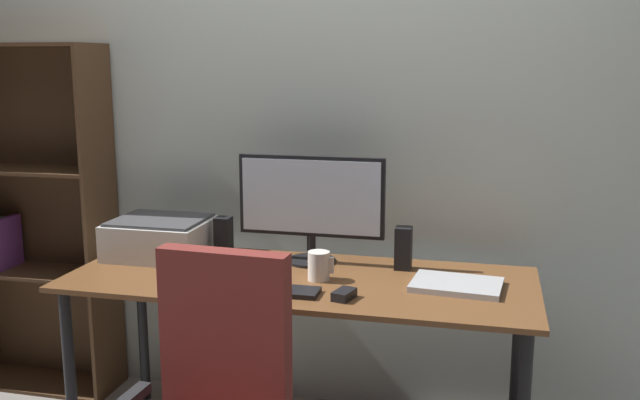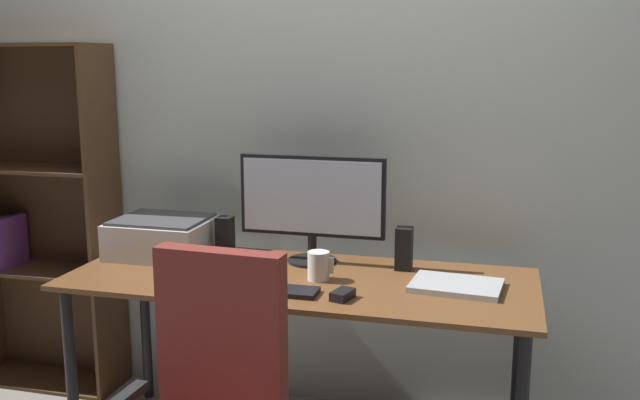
{
  "view_description": "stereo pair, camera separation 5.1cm",
  "coord_description": "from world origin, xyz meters",
  "px_view_note": "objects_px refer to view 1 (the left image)",
  "views": [
    {
      "loc": [
        0.69,
        -2.49,
        1.55
      ],
      "look_at": [
        0.07,
        0.03,
        1.04
      ],
      "focal_mm": 39.57,
      "sensor_mm": 36.0,
      "label": 1
    },
    {
      "loc": [
        0.74,
        -2.48,
        1.55
      ],
      "look_at": [
        0.07,
        0.03,
        1.04
      ],
      "focal_mm": 39.57,
      "sensor_mm": 36.0,
      "label": 2
    }
  ],
  "objects_px": {
    "mouse": "(344,295)",
    "bookshelf": "(33,223)",
    "speaker_right": "(403,248)",
    "monitor": "(311,202)",
    "laptop": "(457,285)",
    "desk": "(300,296)",
    "keyboard": "(279,291)",
    "coffee_mug": "(319,266)",
    "speaker_left": "(224,237)",
    "printer": "(161,237)"
  },
  "relations": [
    {
      "from": "monitor",
      "to": "laptop",
      "type": "bearing_deg",
      "value": -18.27
    },
    {
      "from": "coffee_mug",
      "to": "speaker_left",
      "type": "distance_m",
      "value": 0.51
    },
    {
      "from": "keyboard",
      "to": "mouse",
      "type": "distance_m",
      "value": 0.24
    },
    {
      "from": "desk",
      "to": "printer",
      "type": "bearing_deg",
      "value": 167.0
    },
    {
      "from": "desk",
      "to": "speaker_left",
      "type": "relative_size",
      "value": 10.45
    },
    {
      "from": "speaker_left",
      "to": "mouse",
      "type": "bearing_deg",
      "value": -34.11
    },
    {
      "from": "keyboard",
      "to": "coffee_mug",
      "type": "xyz_separation_m",
      "value": [
        0.1,
        0.18,
        0.05
      ]
    },
    {
      "from": "laptop",
      "to": "printer",
      "type": "height_order",
      "value": "printer"
    },
    {
      "from": "mouse",
      "to": "keyboard",
      "type": "bearing_deg",
      "value": -166.72
    },
    {
      "from": "mouse",
      "to": "bookshelf",
      "type": "relative_size",
      "value": 0.06
    },
    {
      "from": "desk",
      "to": "speaker_right",
      "type": "bearing_deg",
      "value": 28.32
    },
    {
      "from": "coffee_mug",
      "to": "speaker_right",
      "type": "bearing_deg",
      "value": 36.68
    },
    {
      "from": "monitor",
      "to": "coffee_mug",
      "type": "xyz_separation_m",
      "value": [
        0.09,
        -0.22,
        -0.2
      ]
    },
    {
      "from": "keyboard",
      "to": "speaker_left",
      "type": "relative_size",
      "value": 1.71
    },
    {
      "from": "laptop",
      "to": "printer",
      "type": "bearing_deg",
      "value": 178.8
    },
    {
      "from": "keyboard",
      "to": "mouse",
      "type": "relative_size",
      "value": 3.02
    },
    {
      "from": "desk",
      "to": "bookshelf",
      "type": "height_order",
      "value": "bookshelf"
    },
    {
      "from": "speaker_left",
      "to": "keyboard",
      "type": "bearing_deg",
      "value": -47.79
    },
    {
      "from": "speaker_right",
      "to": "bookshelf",
      "type": "height_order",
      "value": "bookshelf"
    },
    {
      "from": "coffee_mug",
      "to": "laptop",
      "type": "distance_m",
      "value": 0.51
    },
    {
      "from": "monitor",
      "to": "speaker_right",
      "type": "bearing_deg",
      "value": -1.19
    },
    {
      "from": "keyboard",
      "to": "desk",
      "type": "bearing_deg",
      "value": 83.44
    },
    {
      "from": "coffee_mug",
      "to": "laptop",
      "type": "bearing_deg",
      "value": 3.0
    },
    {
      "from": "coffee_mug",
      "to": "speaker_left",
      "type": "relative_size",
      "value": 0.64
    },
    {
      "from": "mouse",
      "to": "bookshelf",
      "type": "bearing_deg",
      "value": 176.23
    },
    {
      "from": "speaker_right",
      "to": "printer",
      "type": "height_order",
      "value": "speaker_right"
    },
    {
      "from": "coffee_mug",
      "to": "bookshelf",
      "type": "xyz_separation_m",
      "value": [
        -1.49,
        0.36,
        0.0
      ]
    },
    {
      "from": "mouse",
      "to": "laptop",
      "type": "bearing_deg",
      "value": 45.52
    },
    {
      "from": "monitor",
      "to": "bookshelf",
      "type": "distance_m",
      "value": 1.42
    },
    {
      "from": "coffee_mug",
      "to": "keyboard",
      "type": "bearing_deg",
      "value": -119.02
    },
    {
      "from": "mouse",
      "to": "bookshelf",
      "type": "height_order",
      "value": "bookshelf"
    },
    {
      "from": "speaker_left",
      "to": "bookshelf",
      "type": "relative_size",
      "value": 0.1
    },
    {
      "from": "mouse",
      "to": "speaker_right",
      "type": "xyz_separation_m",
      "value": [
        0.15,
        0.41,
        0.07
      ]
    },
    {
      "from": "laptop",
      "to": "speaker_right",
      "type": "bearing_deg",
      "value": 144.41
    },
    {
      "from": "desk",
      "to": "monitor",
      "type": "distance_m",
      "value": 0.39
    },
    {
      "from": "monitor",
      "to": "speaker_left",
      "type": "relative_size",
      "value": 3.53
    },
    {
      "from": "mouse",
      "to": "coffee_mug",
      "type": "relative_size",
      "value": 0.88
    },
    {
      "from": "laptop",
      "to": "bookshelf",
      "type": "bearing_deg",
      "value": 175.67
    },
    {
      "from": "speaker_left",
      "to": "printer",
      "type": "height_order",
      "value": "speaker_left"
    },
    {
      "from": "printer",
      "to": "bookshelf",
      "type": "relative_size",
      "value": 0.25
    },
    {
      "from": "speaker_right",
      "to": "monitor",
      "type": "bearing_deg",
      "value": 178.81
    },
    {
      "from": "keyboard",
      "to": "coffee_mug",
      "type": "distance_m",
      "value": 0.22
    },
    {
      "from": "laptop",
      "to": "printer",
      "type": "relative_size",
      "value": 0.8
    },
    {
      "from": "desk",
      "to": "laptop",
      "type": "bearing_deg",
      "value": 1.01
    },
    {
      "from": "keyboard",
      "to": "printer",
      "type": "bearing_deg",
      "value": 150.43
    },
    {
      "from": "coffee_mug",
      "to": "printer",
      "type": "bearing_deg",
      "value": 167.17
    },
    {
      "from": "printer",
      "to": "mouse",
      "type": "bearing_deg",
      "value": -22.48
    },
    {
      "from": "laptop",
      "to": "bookshelf",
      "type": "distance_m",
      "value": 2.03
    },
    {
      "from": "desk",
      "to": "printer",
      "type": "xyz_separation_m",
      "value": [
        -0.65,
        0.15,
        0.16
      ]
    },
    {
      "from": "keyboard",
      "to": "speaker_right",
      "type": "xyz_separation_m",
      "value": [
        0.39,
        0.4,
        0.08
      ]
    }
  ]
}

